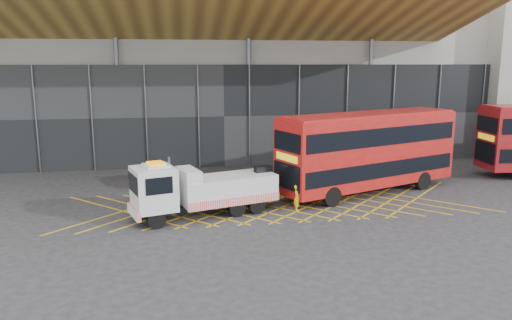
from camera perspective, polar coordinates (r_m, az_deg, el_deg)
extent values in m
plane|color=#242427|center=(28.97, -5.43, -5.42)|extent=(120.00, 120.00, 0.00)
cube|color=gold|center=(29.10, -14.95, -5.67)|extent=(7.16, 7.16, 0.01)
cube|color=gold|center=(29.10, -14.95, -5.67)|extent=(7.16, 7.16, 0.01)
cube|color=gold|center=(28.97, -11.79, -5.60)|extent=(7.16, 7.16, 0.01)
cube|color=gold|center=(28.97, -11.79, -5.60)|extent=(7.16, 7.16, 0.01)
cube|color=gold|center=(28.92, -8.61, -5.51)|extent=(7.16, 7.16, 0.01)
cube|color=gold|center=(28.92, -8.61, -5.51)|extent=(7.16, 7.16, 0.01)
cube|color=gold|center=(28.97, -5.43, -5.40)|extent=(7.16, 7.16, 0.01)
cube|color=gold|center=(28.97, -5.43, -5.40)|extent=(7.16, 7.16, 0.01)
cube|color=gold|center=(29.10, -2.27, -5.28)|extent=(7.16, 7.16, 0.01)
cube|color=gold|center=(29.10, -2.27, -5.28)|extent=(7.16, 7.16, 0.01)
cube|color=gold|center=(29.32, 0.84, -5.15)|extent=(7.16, 7.16, 0.01)
cube|color=gold|center=(29.32, 0.84, -5.15)|extent=(7.16, 7.16, 0.01)
cube|color=gold|center=(29.62, 3.91, -5.00)|extent=(7.16, 7.16, 0.01)
cube|color=gold|center=(29.62, 3.91, -5.00)|extent=(7.16, 7.16, 0.01)
cube|color=gold|center=(30.01, 6.90, -4.84)|extent=(7.16, 7.16, 0.01)
cube|color=gold|center=(30.01, 6.90, -4.84)|extent=(7.16, 7.16, 0.01)
cube|color=gold|center=(30.47, 9.81, -4.68)|extent=(7.16, 7.16, 0.01)
cube|color=gold|center=(30.47, 9.81, -4.68)|extent=(7.16, 7.16, 0.01)
cube|color=gold|center=(31.01, 12.62, -4.51)|extent=(7.16, 7.16, 0.01)
cube|color=gold|center=(31.01, 12.62, -4.51)|extent=(7.16, 7.16, 0.01)
cube|color=gold|center=(31.63, 15.32, -4.33)|extent=(7.16, 7.16, 0.01)
cube|color=gold|center=(31.63, 15.32, -4.33)|extent=(7.16, 7.16, 0.01)
cube|color=gold|center=(32.31, 17.92, -4.15)|extent=(7.16, 7.16, 0.01)
cube|color=gold|center=(32.31, 17.92, -4.15)|extent=(7.16, 7.16, 0.01)
cube|color=gray|center=(46.85, -4.64, 12.10)|extent=(55.00, 14.00, 18.00)
cube|color=black|center=(39.81, -3.72, 5.06)|extent=(55.00, 0.80, 8.00)
cube|color=brown|center=(35.89, -6.62, 16.33)|extent=(40.00, 11.93, 4.07)
cylinder|color=#595B60|center=(39.59, -15.38, 6.10)|extent=(0.36, 0.36, 10.00)
cylinder|color=#595B60|center=(39.74, -0.82, 6.52)|extent=(0.36, 0.36, 10.00)
cylinder|color=#595B60|center=(42.32, 12.80, 6.53)|extent=(0.36, 0.36, 10.00)
cube|color=black|center=(27.38, -5.59, -5.11)|extent=(8.01, 3.25, 0.30)
cube|color=silver|center=(26.20, -11.60, -3.22)|extent=(2.60, 2.65, 2.22)
cube|color=black|center=(25.88, -13.87, -2.63)|extent=(0.60, 1.81, 0.94)
cube|color=red|center=(26.27, -13.77, -5.81)|extent=(0.87, 2.19, 0.47)
cube|color=orange|center=(25.96, -11.35, -0.39)|extent=(1.04, 1.21, 0.10)
cube|color=silver|center=(27.59, -3.30, -3.19)|extent=(5.70, 3.63, 1.37)
cube|color=red|center=(26.75, -2.36, -4.78)|extent=(5.07, 1.64, 0.47)
cube|color=silver|center=(26.59, -7.73, -1.65)|extent=(1.43, 2.21, 0.60)
cube|color=black|center=(28.32, 0.82, -1.11)|extent=(1.11, 0.72, 0.43)
cube|color=black|center=(28.80, 2.34, -1.78)|extent=(1.87, 0.85, 0.92)
cylinder|color=black|center=(25.70, -11.33, -6.67)|extent=(0.99, 0.57, 0.94)
cylinder|color=black|center=(27.37, -12.33, -5.61)|extent=(0.99, 0.57, 0.94)
cylinder|color=black|center=(27.60, 0.08, -5.19)|extent=(0.99, 0.57, 0.94)
cylinder|color=black|center=(29.16, -1.49, -4.29)|extent=(0.99, 0.57, 0.94)
cylinder|color=#595B60|center=(27.18, -9.85, -1.62)|extent=(0.12, 0.12, 1.88)
cube|color=#9E0F0C|center=(32.27, 12.77, 1.19)|extent=(12.68, 7.38, 4.41)
cube|color=black|center=(32.46, 12.70, -0.61)|extent=(12.24, 7.25, 0.97)
cube|color=black|center=(32.12, 12.85, 2.96)|extent=(12.24, 7.25, 1.08)
cube|color=black|center=(28.56, 3.52, -1.85)|extent=(1.01, 2.39, 1.48)
cube|color=black|center=(28.18, 3.57, 2.09)|extent=(1.01, 2.39, 1.08)
cube|color=yellow|center=(28.33, 3.53, 0.28)|extent=(0.82, 1.90, 0.40)
cube|color=#9E0F0C|center=(31.97, 12.95, 5.14)|extent=(12.37, 7.07, 0.14)
cylinder|color=black|center=(29.21, 8.67, -4.15)|extent=(1.22, 0.76, 1.18)
cylinder|color=black|center=(31.18, 5.63, -3.09)|extent=(1.22, 0.76, 1.18)
cylinder|color=black|center=(34.45, 18.50, -2.24)|extent=(1.22, 0.76, 1.18)
cylinder|color=black|center=(36.13, 15.39, -1.45)|extent=(1.22, 0.76, 1.18)
cube|color=black|center=(39.60, 24.67, 0.85)|extent=(0.22, 2.57, 1.49)
cube|color=black|center=(39.33, 24.91, 3.73)|extent=(0.22, 2.57, 1.09)
cube|color=yellow|center=(39.43, 24.79, 2.41)|extent=(0.19, 2.05, 0.40)
cylinder|color=black|center=(42.11, 26.39, -0.45)|extent=(1.21, 0.42, 1.19)
imported|color=yellow|center=(28.10, 4.70, -4.34)|extent=(0.36, 0.55, 1.50)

